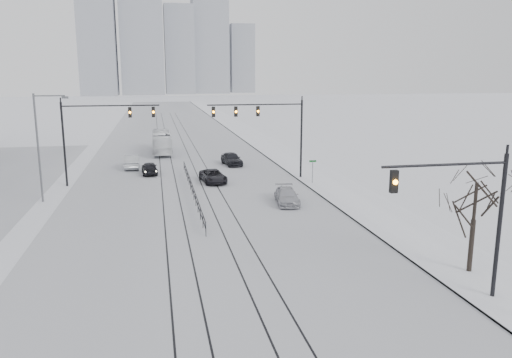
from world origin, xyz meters
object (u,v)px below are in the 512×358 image
sedan_sb_outer (132,162)px  sedan_nb_front (213,176)px  sedan_nb_right (287,196)px  sedan_nb_far (232,159)px  traffic_mast_near (470,208)px  sedan_sb_inner (150,168)px  bare_tree (476,192)px  box_truck (162,142)px

sedan_sb_outer → sedan_nb_front: 12.49m
sedan_nb_right → sedan_nb_front: bearing=125.0°
sedan_nb_right → sedan_nb_far: 18.84m
sedan_nb_front → sedan_nb_right: bearing=-69.2°
traffic_mast_near → sedan_sb_outer: bearing=113.4°
sedan_sb_inner → sedan_sb_outer: (-2.00, 3.93, 0.08)m
bare_tree → sedan_nb_far: (-7.48, 35.04, -3.74)m
bare_tree → sedan_nb_far: bare_tree is taller
sedan_sb_inner → traffic_mast_near: bearing=109.3°
bare_tree → sedan_nb_front: 28.19m
bare_tree → sedan_nb_front: size_ratio=1.35×
sedan_nb_front → box_truck: (-4.63, 20.47, 0.83)m
traffic_mast_near → sedan_nb_front: traffic_mast_near is taller
traffic_mast_near → sedan_nb_front: 30.22m
sedan_sb_inner → sedan_nb_right: (11.19, -15.00, -0.04)m
sedan_sb_outer → sedan_nb_far: (11.46, -0.16, -0.00)m
traffic_mast_near → sedan_sb_inner: traffic_mast_near is taller
sedan_sb_outer → sedan_nb_far: 11.47m
traffic_mast_near → sedan_sb_outer: 41.81m
traffic_mast_near → sedan_nb_front: bearing=106.2°
sedan_nb_far → box_truck: 13.73m
traffic_mast_near → sedan_nb_far: bearing=97.6°
bare_tree → sedan_nb_right: 17.69m
sedan_sb_inner → sedan_nb_far: bearing=-162.0°
bare_tree → sedan_nb_right: (-5.76, 16.28, -3.85)m
traffic_mast_near → box_truck: bearing=104.8°
traffic_mast_near → box_truck: (-12.98, 49.24, -3.10)m
sedan_sb_inner → sedan_nb_front: 8.28m
sedan_nb_front → sedan_nb_far: bearing=63.5°
sedan_nb_far → traffic_mast_near: bearing=-90.5°
sedan_nb_front → sedan_nb_far: sedan_nb_far is taller
sedan_sb_inner → sedan_sb_outer: sedan_sb_outer is taller
traffic_mast_near → sedan_sb_outer: size_ratio=1.53×
sedan_sb_inner → sedan_nb_front: (6.19, -5.51, -0.05)m
bare_tree → sedan_sb_inner: size_ratio=1.54×
box_truck → sedan_sb_inner: bearing=83.9°
sedan_sb_outer → sedan_nb_front: (8.18, -9.44, -0.13)m
traffic_mast_near → box_truck: 51.02m
sedan_sb_inner → sedan_nb_far: 10.19m
sedan_nb_far → sedan_nb_right: bearing=-92.8°
traffic_mast_near → bare_tree: 3.85m
bare_tree → sedan_nb_right: bearing=109.5°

